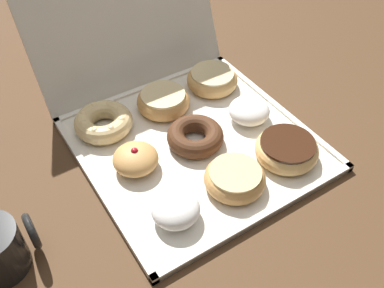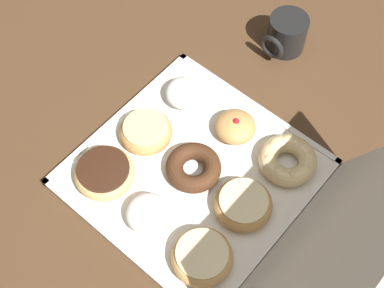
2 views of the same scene
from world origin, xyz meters
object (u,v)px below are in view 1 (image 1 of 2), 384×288
at_px(jelly_filled_donut_3, 136,159).
at_px(glazed_ring_donut_7, 163,101).
at_px(glazed_ring_donut_1, 237,177).
at_px(chocolate_cake_ring_donut_4, 196,136).
at_px(powdered_filled_donut_5, 248,110).
at_px(glazed_ring_donut_8, 212,79).
at_px(chocolate_frosted_donut_2, 287,149).
at_px(donut_box, 195,144).
at_px(cruller_donut_6, 103,122).
at_px(powdered_filled_donut_0, 176,209).

relative_size(jelly_filled_donut_3, glazed_ring_donut_7, 0.75).
distance_m(glazed_ring_donut_1, chocolate_cake_ring_donut_4, 0.13).
distance_m(powdered_filled_donut_5, glazed_ring_donut_8, 0.13).
height_order(chocolate_frosted_donut_2, chocolate_cake_ring_donut_4, chocolate_frosted_donut_2).
height_order(donut_box, glazed_ring_donut_8, glazed_ring_donut_8).
distance_m(donut_box, cruller_donut_6, 0.19).
relative_size(donut_box, cruller_donut_6, 3.66).
height_order(powdered_filled_donut_5, cruller_donut_6, powdered_filled_donut_5).
bearing_deg(glazed_ring_donut_1, chocolate_frosted_donut_2, 1.82).
bearing_deg(glazed_ring_donut_8, cruller_donut_6, 179.71).
relative_size(chocolate_cake_ring_donut_4, glazed_ring_donut_7, 0.99).
relative_size(cruller_donut_6, glazed_ring_donut_8, 1.02).
distance_m(cruller_donut_6, glazed_ring_donut_7, 0.13).
bearing_deg(jelly_filled_donut_3, glazed_ring_donut_1, -45.38).
relative_size(powdered_filled_donut_0, chocolate_frosted_donut_2, 0.68).
relative_size(donut_box, chocolate_frosted_donut_2, 3.57).
bearing_deg(glazed_ring_donut_7, glazed_ring_donut_8, 2.97).
bearing_deg(powdered_filled_donut_5, jelly_filled_donut_3, 179.74).
distance_m(glazed_ring_donut_1, glazed_ring_donut_7, 0.25).
bearing_deg(chocolate_cake_ring_donut_4, glazed_ring_donut_8, 45.38).
bearing_deg(glazed_ring_donut_1, glazed_ring_donut_8, 64.21).
relative_size(donut_box, jelly_filled_donut_3, 5.07).
xyz_separation_m(powdered_filled_donut_0, glazed_ring_donut_8, (0.25, 0.26, -0.00)).
bearing_deg(glazed_ring_donut_8, powdered_filled_donut_0, -134.06).
relative_size(powdered_filled_donut_0, jelly_filled_donut_3, 0.97).
bearing_deg(glazed_ring_donut_8, glazed_ring_donut_1, -115.79).
relative_size(glazed_ring_donut_1, chocolate_cake_ring_donut_4, 0.99).
bearing_deg(powdered_filled_donut_5, donut_box, -178.33).
bearing_deg(cruller_donut_6, glazed_ring_donut_8, -0.29).
xyz_separation_m(powdered_filled_donut_0, glazed_ring_donut_7, (0.12, 0.25, -0.00)).
bearing_deg(powdered_filled_donut_5, powdered_filled_donut_0, -152.16).
bearing_deg(chocolate_frosted_donut_2, glazed_ring_donut_1, -178.18).
height_order(jelly_filled_donut_3, powdered_filled_donut_5, jelly_filled_donut_3).
bearing_deg(cruller_donut_6, glazed_ring_donut_7, -3.50).
bearing_deg(powdered_filled_donut_5, glazed_ring_donut_8, 90.85).
relative_size(chocolate_cake_ring_donut_4, glazed_ring_donut_8, 0.97).
relative_size(powdered_filled_donut_0, powdered_filled_donut_5, 0.97).
bearing_deg(powdered_filled_donut_5, chocolate_cake_ring_donut_4, -178.16).
relative_size(powdered_filled_donut_0, cruller_donut_6, 0.70).
xyz_separation_m(jelly_filled_donut_3, glazed_ring_donut_7, (0.13, 0.12, -0.00)).
distance_m(chocolate_cake_ring_donut_4, cruller_donut_6, 0.19).
distance_m(glazed_ring_donut_1, chocolate_frosted_donut_2, 0.12).
bearing_deg(glazed_ring_donut_8, donut_box, -134.80).
bearing_deg(chocolate_frosted_donut_2, glazed_ring_donut_7, 116.61).
height_order(glazed_ring_donut_1, jelly_filled_donut_3, jelly_filled_donut_3).
xyz_separation_m(powdered_filled_donut_0, jelly_filled_donut_3, (-0.00, 0.14, -0.00)).
bearing_deg(chocolate_cake_ring_donut_4, chocolate_frosted_donut_2, -45.21).
bearing_deg(donut_box, jelly_filled_donut_3, 177.72).
bearing_deg(cruller_donut_6, powdered_filled_donut_0, -87.73).
distance_m(powdered_filled_donut_5, glazed_ring_donut_7, 0.18).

